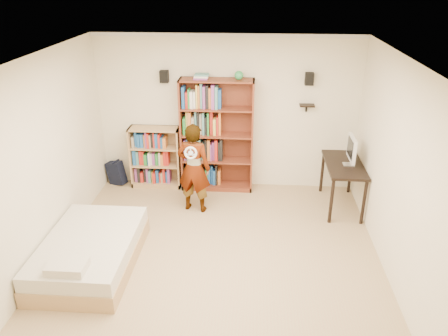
% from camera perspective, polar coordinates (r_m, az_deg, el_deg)
% --- Properties ---
extents(ground, '(4.50, 5.00, 0.01)m').
position_cam_1_polar(ground, '(6.01, -1.22, -12.64)').
color(ground, tan).
rests_on(ground, ground).
extents(room_shell, '(4.52, 5.02, 2.71)m').
position_cam_1_polar(room_shell, '(5.14, -1.39, 3.21)').
color(room_shell, '#F0E8CD').
rests_on(room_shell, ground).
extents(crown_molding, '(4.50, 5.00, 0.06)m').
position_cam_1_polar(crown_molding, '(4.88, -1.50, 13.19)').
color(crown_molding, silver).
rests_on(crown_molding, room_shell).
extents(speaker_left, '(0.14, 0.12, 0.20)m').
position_cam_1_polar(speaker_left, '(7.50, -7.82, 11.76)').
color(speaker_left, black).
rests_on(speaker_left, room_shell).
extents(speaker_right, '(0.14, 0.12, 0.20)m').
position_cam_1_polar(speaker_right, '(7.40, 11.08, 11.36)').
color(speaker_right, black).
rests_on(speaker_right, room_shell).
extents(wall_shelf, '(0.25, 0.16, 0.02)m').
position_cam_1_polar(wall_shelf, '(7.52, 10.80, 8.04)').
color(wall_shelf, black).
rests_on(wall_shelf, room_shell).
extents(tall_bookshelf, '(1.25, 0.37, 1.99)m').
position_cam_1_polar(tall_bookshelf, '(7.58, -0.92, 4.17)').
color(tall_bookshelf, maroon).
rests_on(tall_bookshelf, ground).
extents(low_bookshelf, '(0.89, 0.33, 1.11)m').
position_cam_1_polar(low_bookshelf, '(7.93, -8.92, 1.40)').
color(low_bookshelf, tan).
rests_on(low_bookshelf, ground).
extents(computer_desk, '(0.58, 1.15, 0.79)m').
position_cam_1_polar(computer_desk, '(7.44, 15.12, -2.18)').
color(computer_desk, black).
rests_on(computer_desk, ground).
extents(imac, '(0.10, 0.48, 0.48)m').
position_cam_1_polar(imac, '(7.15, 16.15, 2.13)').
color(imac, silver).
rests_on(imac, computer_desk).
extents(daybed, '(1.16, 1.79, 0.53)m').
position_cam_1_polar(daybed, '(6.13, -17.10, -10.00)').
color(daybed, silver).
rests_on(daybed, ground).
extents(person, '(0.60, 0.45, 1.49)m').
position_cam_1_polar(person, '(6.96, -3.96, -0.04)').
color(person, black).
rests_on(person, ground).
extents(wii_wheel, '(0.20, 0.08, 0.20)m').
position_cam_1_polar(wii_wheel, '(6.56, -4.38, 1.97)').
color(wii_wheel, silver).
rests_on(wii_wheel, person).
extents(navy_bag, '(0.38, 0.32, 0.45)m').
position_cam_1_polar(navy_bag, '(8.27, -13.89, -0.57)').
color(navy_bag, black).
rests_on(navy_bag, ground).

